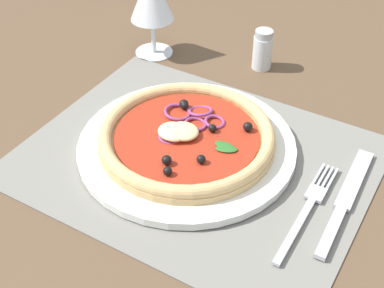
{
  "coord_description": "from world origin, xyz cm",
  "views": [
    {
      "loc": [
        27.01,
        -46.87,
        47.52
      ],
      "look_at": [
        -0.59,
        0.0,
        2.5
      ],
      "focal_mm": 50.83,
      "sensor_mm": 36.0,
      "label": 1
    }
  ],
  "objects": [
    {
      "name": "pizza",
      "position": [
        -2.0,
        0.98,
        2.6
      ],
      "size": [
        23.51,
        23.51,
        2.61
      ],
      "color": "tan",
      "rests_on": "plate"
    },
    {
      "name": "ground_plane",
      "position": [
        0.0,
        0.0,
        -1.2
      ],
      "size": [
        190.0,
        140.0,
        2.4
      ],
      "primitive_type": "cube",
      "color": "brown"
    },
    {
      "name": "plate",
      "position": [
        -1.97,
        0.96,
        0.95
      ],
      "size": [
        29.17,
        29.17,
        1.1
      ],
      "primitive_type": "cylinder",
      "color": "silver",
      "rests_on": "placemat"
    },
    {
      "name": "pepper_shaker",
      "position": [
        -2.4,
        25.62,
        3.25
      ],
      "size": [
        3.2,
        3.2,
        6.7
      ],
      "color": "silver",
      "rests_on": "ground_plane"
    },
    {
      "name": "knife",
      "position": [
        19.54,
        2.42,
        0.65
      ],
      "size": [
        2.45,
        20.05,
        0.62
      ],
      "rotation": [
        0.0,
        0.0,
        1.61
      ],
      "color": "#B2B5BA",
      "rests_on": "placemat"
    },
    {
      "name": "fork",
      "position": [
        16.12,
        -0.88,
        0.62
      ],
      "size": [
        2.23,
        18.01,
        0.44
      ],
      "rotation": [
        0.0,
        0.0,
        1.58
      ],
      "color": "#B2B5BA",
      "rests_on": "placemat"
    },
    {
      "name": "placemat",
      "position": [
        0.0,
        0.0,
        0.2
      ],
      "size": [
        44.51,
        35.21,
        0.4
      ],
      "primitive_type": "cube",
      "color": "slate",
      "rests_on": "ground_plane"
    }
  ]
}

